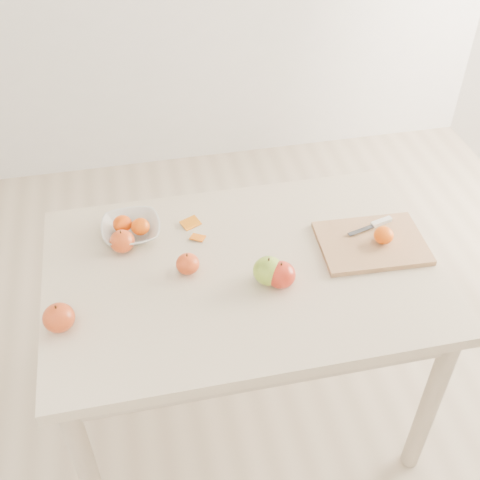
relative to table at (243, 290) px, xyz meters
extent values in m
plane|color=#C6B293|center=(0.00, 0.00, -0.65)|extent=(3.50, 3.50, 0.00)
cube|color=beige|center=(0.00, 0.00, 0.08)|extent=(1.20, 0.80, 0.04)
cylinder|color=#BCAA8E|center=(-0.54, 0.34, -0.30)|extent=(0.06, 0.06, 0.71)
cylinder|color=#BCAA8E|center=(0.54, 0.34, -0.30)|extent=(0.06, 0.06, 0.71)
cylinder|color=#BCAA8E|center=(-0.54, -0.34, -0.30)|extent=(0.06, 0.06, 0.71)
cylinder|color=#BCAA8E|center=(0.54, -0.34, -0.30)|extent=(0.06, 0.06, 0.71)
cube|color=#A88154|center=(0.42, 0.02, 0.11)|extent=(0.34, 0.26, 0.02)
ellipsoid|color=#E34608|center=(0.45, 0.01, 0.14)|extent=(0.06, 0.06, 0.05)
imported|color=silver|center=(-0.32, 0.22, 0.12)|extent=(0.19, 0.19, 0.05)
ellipsoid|color=#D25707|center=(-0.35, 0.23, 0.14)|extent=(0.06, 0.06, 0.05)
ellipsoid|color=#DB3F07|center=(-0.29, 0.21, 0.14)|extent=(0.06, 0.06, 0.05)
cube|color=#C7680E|center=(-0.13, 0.24, 0.10)|extent=(0.07, 0.07, 0.01)
cube|color=orange|center=(-0.12, 0.16, 0.10)|extent=(0.06, 0.05, 0.01)
cube|color=white|center=(0.48, 0.09, 0.12)|extent=(0.08, 0.04, 0.01)
cube|color=#3B3E43|center=(0.40, 0.06, 0.12)|extent=(0.10, 0.04, 0.00)
ellipsoid|color=#649620|center=(0.06, -0.07, 0.14)|extent=(0.09, 0.09, 0.08)
ellipsoid|color=#A5140B|center=(-0.17, 0.02, 0.13)|extent=(0.07, 0.07, 0.06)
ellipsoid|color=#A52517|center=(-0.35, 0.16, 0.13)|extent=(0.08, 0.08, 0.07)
ellipsoid|color=#9A0B02|center=(-0.54, -0.12, 0.14)|extent=(0.09, 0.09, 0.08)
ellipsoid|color=maroon|center=(0.09, -0.09, 0.14)|extent=(0.09, 0.09, 0.08)
camera|label=1|loc=(-0.28, -1.28, 1.38)|focal=45.00mm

